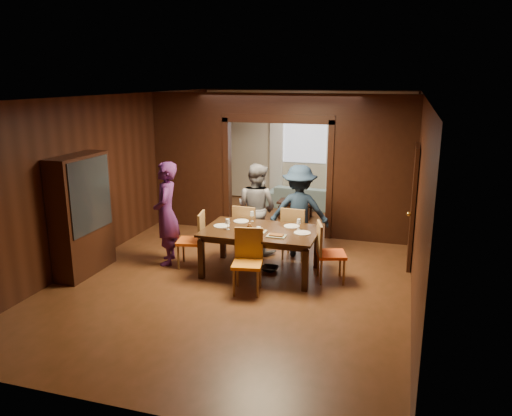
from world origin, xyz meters
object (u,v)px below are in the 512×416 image
(chair_far_r, at_px, (295,232))
(chair_near, at_px, (247,262))
(chair_far_l, at_px, (248,230))
(person_grey, at_px, (257,208))
(chair_right, at_px, (331,252))
(hutch, at_px, (82,215))
(person_purple, at_px, (166,213))
(sofa, at_px, (306,197))
(person_navy, at_px, (299,211))
(chair_left, at_px, (191,239))
(dining_table, at_px, (261,252))
(coffee_table, at_px, (295,209))

(chair_far_r, xyz_separation_m, chair_near, (-0.37, -1.69, 0.00))
(chair_far_l, bearing_deg, person_grey, -109.87)
(chair_near, bearing_deg, chair_right, 24.77)
(chair_far_l, distance_m, hutch, 2.91)
(person_purple, height_order, chair_far_r, person_purple)
(person_grey, xyz_separation_m, sofa, (0.23, 3.52, -0.57))
(chair_right, height_order, chair_near, same)
(person_purple, distance_m, hutch, 1.39)
(chair_far_l, relative_size, chair_near, 1.00)
(person_navy, relative_size, chair_near, 1.74)
(person_purple, relative_size, person_navy, 1.07)
(person_grey, bearing_deg, hutch, 54.63)
(person_navy, distance_m, chair_left, 2.04)
(person_grey, bearing_deg, chair_left, 68.19)
(chair_far_l, height_order, chair_near, same)
(dining_table, xyz_separation_m, chair_right, (1.18, 0.01, 0.10))
(coffee_table, xyz_separation_m, chair_far_l, (-0.29, -2.75, 0.28))
(person_navy, xyz_separation_m, chair_left, (-1.67, -1.10, -0.36))
(person_grey, relative_size, dining_table, 0.90)
(person_grey, xyz_separation_m, person_navy, (0.80, 0.05, 0.00))
(person_navy, height_order, chair_right, person_navy)
(dining_table, relative_size, chair_near, 1.94)
(chair_far_r, distance_m, hutch, 3.70)
(coffee_table, bearing_deg, chair_far_l, -96.05)
(chair_right, distance_m, chair_far_l, 1.83)
(person_grey, bearing_deg, chair_right, 165.26)
(chair_far_r, relative_size, hutch, 0.48)
(sofa, bearing_deg, dining_table, 94.72)
(chair_left, relative_size, chair_far_r, 1.00)
(chair_far_l, xyz_separation_m, hutch, (-2.37, -1.61, 0.52))
(chair_far_r, height_order, hutch, hutch)
(dining_table, bearing_deg, sofa, 91.83)
(chair_left, distance_m, hutch, 1.84)
(person_grey, distance_m, sofa, 3.57)
(person_purple, distance_m, dining_table, 1.79)
(chair_near, bearing_deg, chair_far_l, 97.31)
(dining_table, relative_size, hutch, 0.94)
(coffee_table, relative_size, hutch, 0.40)
(dining_table, distance_m, chair_right, 1.18)
(chair_right, height_order, hutch, hutch)
(chair_left, height_order, hutch, hutch)
(coffee_table, bearing_deg, person_purple, -113.30)
(sofa, distance_m, hutch, 6.04)
(chair_left, relative_size, chair_right, 1.00)
(sofa, xyz_separation_m, coffee_table, (-0.04, -0.99, -0.08))
(dining_table, distance_m, hutch, 3.02)
(person_purple, height_order, person_grey, person_purple)
(person_purple, distance_m, person_grey, 1.68)
(chair_far_r, bearing_deg, person_navy, -96.44)
(sofa, height_order, chair_far_l, chair_far_l)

